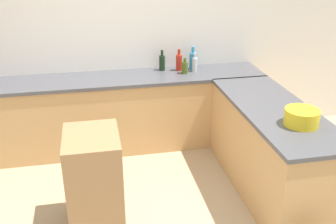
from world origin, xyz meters
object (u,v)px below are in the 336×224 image
at_px(mixing_bowl, 302,117).
at_px(hot_sauce_bottle, 179,62).
at_px(vinegar_bottle_clear, 195,64).
at_px(olive_oil_bottle, 185,67).
at_px(dish_soap_bottle, 193,60).
at_px(island_table, 95,182).
at_px(wine_bottle_dark, 162,62).

distance_m(mixing_bowl, hot_sauce_bottle, 1.88).
distance_m(vinegar_bottle_clear, olive_oil_bottle, 0.15).
bearing_deg(mixing_bowl, dish_soap_bottle, 106.20).
relative_size(hot_sauce_bottle, vinegar_bottle_clear, 1.15).
relative_size(mixing_bowl, vinegar_bottle_clear, 1.30).
bearing_deg(vinegar_bottle_clear, dish_soap_bottle, 88.52).
distance_m(hot_sauce_bottle, olive_oil_bottle, 0.15).
bearing_deg(olive_oil_bottle, island_table, -128.68).
xyz_separation_m(mixing_bowl, vinegar_bottle_clear, (-0.52, 1.67, 0.02)).
distance_m(wine_bottle_dark, dish_soap_bottle, 0.39).
height_order(island_table, vinegar_bottle_clear, vinegar_bottle_clear).
relative_size(mixing_bowl, hot_sauce_bottle, 1.13).
height_order(mixing_bowl, olive_oil_bottle, olive_oil_bottle).
height_order(island_table, hot_sauce_bottle, hot_sauce_bottle).
bearing_deg(hot_sauce_bottle, island_table, -125.17).
height_order(vinegar_bottle_clear, dish_soap_bottle, dish_soap_bottle).
bearing_deg(hot_sauce_bottle, dish_soap_bottle, 6.08).
distance_m(hot_sauce_bottle, vinegar_bottle_clear, 0.20).
distance_m(island_table, mixing_bowl, 1.90).
bearing_deg(vinegar_bottle_clear, island_table, -130.72).
height_order(hot_sauce_bottle, vinegar_bottle_clear, hot_sauce_bottle).
bearing_deg(island_table, wine_bottle_dark, 60.73).
distance_m(island_table, hot_sauce_bottle, 2.02).
bearing_deg(wine_bottle_dark, hot_sauce_bottle, -12.20).
height_order(vinegar_bottle_clear, olive_oil_bottle, vinegar_bottle_clear).
xyz_separation_m(mixing_bowl, hot_sauce_bottle, (-0.70, 1.75, 0.03)).
bearing_deg(wine_bottle_dark, mixing_bowl, -63.35).
xyz_separation_m(wine_bottle_dark, olive_oil_bottle, (0.24, -0.18, -0.02)).
bearing_deg(olive_oil_bottle, vinegar_bottle_clear, 23.36).
xyz_separation_m(hot_sauce_bottle, olive_oil_bottle, (0.04, -0.14, -0.03)).
xyz_separation_m(island_table, dish_soap_bottle, (1.30, 1.60, 0.57)).
xyz_separation_m(island_table, wine_bottle_dark, (0.91, 1.63, 0.56)).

